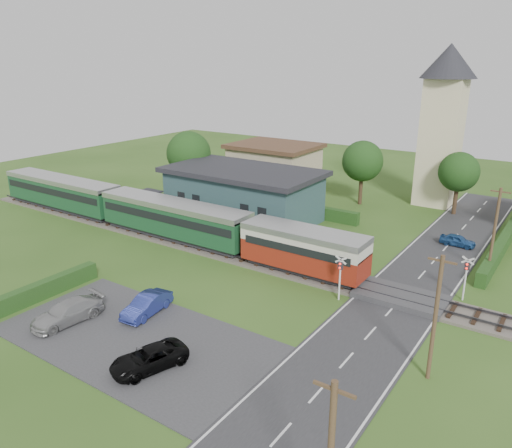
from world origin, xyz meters
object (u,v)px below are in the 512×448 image
Objects in this scene: car_on_road at (458,240)px; station_building at (243,194)px; church_tower at (444,114)px; crossing_signal_far at (466,272)px; crossing_signal_near at (340,272)px; pedestrian_far at (176,213)px; car_park_silver at (67,312)px; pedestrian_near at (252,230)px; car_park_blue at (147,305)px; train at (149,212)px; equipment_hut at (148,203)px; car_park_dark at (149,358)px; house_west at (274,165)px.

station_building is at bearing 103.36° from car_on_road.
church_tower reaches higher than crossing_signal_far.
crossing_signal_near is 21.02m from pedestrian_far.
crossing_signal_far is 26.67m from car_park_silver.
car_park_silver is at bearing -171.27° from pedestrian_far.
car_park_blue is at bearing 117.37° from pedestrian_near.
train is 2.45× the size of church_tower.
train is 9.25× the size of car_park_silver.
equipment_hut is at bearing 178.54° from crossing_signal_far.
car_park_silver is 3.00× the size of pedestrian_near.
pedestrian_near is at bearing 92.21° from car_park_silver.
car_park_blue is at bearing 152.84° from car_on_road.
crossing_signal_near and crossing_signal_far have the same top height.
pedestrian_far is (0.66, 2.99, -0.78)m from train.
crossing_signal_near is 14.29m from car_park_dark.
station_building reaches higher than car_park_dark.
house_west is at bearing 109.50° from car_park_silver.
station_building reaches higher than equipment_hut.
pedestrian_far reaches higher than car_on_road.
car_on_road is at bearing -21.02° from house_west.
pedestrian_near is at bearing 90.09° from car_park_blue.
crossing_signal_near reaches higher than car_on_road.
crossing_signal_near reaches higher than equipment_hut.
station_building is 0.37× the size of train.
train is (-4.56, -8.99, -0.52)m from station_building.
car_on_road is at bearing -81.17° from pedestrian_far.
train is 23.01m from house_west.
crossing_signal_far is 27.52m from pedestrian_far.
pedestrian_far is (-3.91, -6.01, -1.30)m from station_building.
equipment_hut is at bearing 73.49° from pedestrian_far.
church_tower is 43.70m from car_park_silver.
station_building is at bearing 35.92° from equipment_hut.
equipment_hut is 20.05m from house_west.
equipment_hut is at bearing -135.25° from church_tower.
equipment_hut is 4.72m from train.
house_west is 2.31× the size of car_park_silver.
equipment_hut is 20.97m from car_park_blue.
crossing_signal_near is at bearing -118.44° from pedestrian_far.
car_park_dark is at bearing 164.29° from car_on_road.
station_building is 5.25× the size of car_on_road.
station_building is 23.89m from church_tower.
house_west is 3.30× the size of crossing_signal_near.
car_park_blue is 0.94× the size of car_park_dark.
equipment_hut is 0.06× the size of train.
crossing_signal_far is (28.16, 2.39, -0.04)m from train.
crossing_signal_far is 18.63m from pedestrian_near.
car_park_blue reaches higher than car_park_dark.
car_park_blue is at bearing 154.90° from car_park_dark.
church_tower is at bearing 48.59° from station_building.
car_on_road is (5.70, -12.87, -9.66)m from church_tower.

